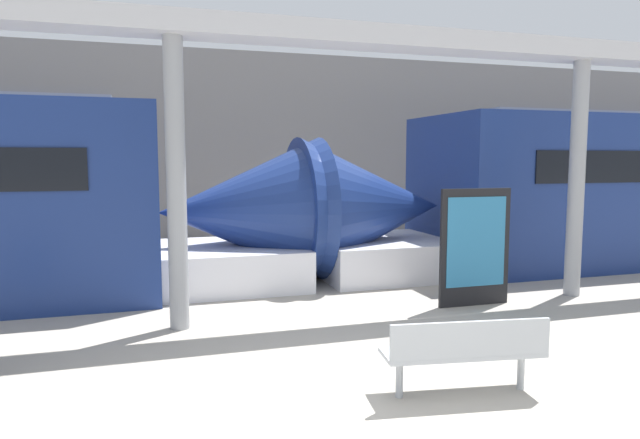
{
  "coord_description": "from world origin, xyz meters",
  "views": [
    {
      "loc": [
        -1.94,
        -4.32,
        2.23
      ],
      "look_at": [
        0.38,
        3.18,
        1.4
      ],
      "focal_mm": 32.0,
      "sensor_mm": 36.0,
      "label": 1
    }
  ],
  "objects": [
    {
      "name": "poster_board",
      "position": [
        2.84,
        3.16,
        0.91
      ],
      "size": [
        1.17,
        0.07,
        1.8
      ],
      "color": "black",
      "rests_on": "ground_plane"
    },
    {
      "name": "support_column_far",
      "position": [
        4.75,
        3.26,
        1.89
      ],
      "size": [
        0.25,
        0.25,
        3.78
      ],
      "primitive_type": "cylinder",
      "color": "gray",
      "rests_on": "ground_plane"
    },
    {
      "name": "bench_near",
      "position": [
        0.89,
        0.22,
        0.46
      ],
      "size": [
        1.58,
        0.66,
        0.76
      ],
      "rotation": [
        0.0,
        0.0,
        -0.14
      ],
      "color": "#ADB2B7",
      "rests_on": "ground_plane"
    },
    {
      "name": "support_column_near",
      "position": [
        -1.54,
        3.26,
        1.89
      ],
      "size": [
        0.25,
        0.25,
        3.78
      ],
      "primitive_type": "cylinder",
      "color": "gray",
      "rests_on": "ground_plane"
    },
    {
      "name": "station_wall",
      "position": [
        0.0,
        10.58,
        2.5
      ],
      "size": [
        56.0,
        0.2,
        5.0
      ],
      "primitive_type": "cube",
      "color": "gray",
      "rests_on": "ground_plane"
    },
    {
      "name": "ground_plane",
      "position": [
        0.0,
        0.0,
        0.0
      ],
      "size": [
        60.0,
        60.0,
        0.0
      ],
      "primitive_type": "plane",
      "color": "#A8A093"
    },
    {
      "name": "canopy_beam",
      "position": [
        -1.54,
        3.26,
        3.92
      ],
      "size": [
        28.0,
        0.6,
        0.28
      ],
      "primitive_type": "cube",
      "color": "#B7B7BC",
      "rests_on": "support_column_near"
    }
  ]
}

